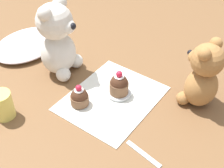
{
  "coord_description": "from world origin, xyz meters",
  "views": [
    {
      "loc": [
        -0.52,
        -0.38,
        0.61
      ],
      "look_at": [
        0.0,
        0.0,
        0.06
      ],
      "focal_mm": 50.0,
      "sensor_mm": 36.0,
      "label": 1
    }
  ],
  "objects_px": {
    "saucer_plate": "(119,93)",
    "teaspoon": "(143,154)",
    "teddy_bear_tan": "(203,76)",
    "teddy_bear_cream": "(58,40)",
    "juice_glass": "(3,105)",
    "cupcake_near_tan_bear": "(119,85)",
    "cupcake_near_cream_bear": "(79,97)"
  },
  "relations": [
    {
      "from": "saucer_plate",
      "to": "juice_glass",
      "type": "height_order",
      "value": "juice_glass"
    },
    {
      "from": "saucer_plate",
      "to": "juice_glass",
      "type": "xyz_separation_m",
      "value": [
        -0.25,
        0.2,
        0.03
      ]
    },
    {
      "from": "teddy_bear_tan",
      "to": "saucer_plate",
      "type": "bearing_deg",
      "value": -56.8
    },
    {
      "from": "saucer_plate",
      "to": "juice_glass",
      "type": "bearing_deg",
      "value": 140.75
    },
    {
      "from": "cupcake_near_cream_bear",
      "to": "cupcake_near_tan_bear",
      "type": "height_order",
      "value": "cupcake_near_tan_bear"
    },
    {
      "from": "juice_glass",
      "to": "teaspoon",
      "type": "height_order",
      "value": "juice_glass"
    },
    {
      "from": "cupcake_near_tan_bear",
      "to": "teddy_bear_tan",
      "type": "bearing_deg",
      "value": -61.09
    },
    {
      "from": "cupcake_near_cream_bear",
      "to": "cupcake_near_tan_bear",
      "type": "bearing_deg",
      "value": -33.92
    },
    {
      "from": "teddy_bear_tan",
      "to": "teddy_bear_cream",
      "type": "bearing_deg",
      "value": -69.4
    },
    {
      "from": "saucer_plate",
      "to": "teaspoon",
      "type": "bearing_deg",
      "value": -129.28
    },
    {
      "from": "teddy_bear_tan",
      "to": "saucer_plate",
      "type": "height_order",
      "value": "teddy_bear_tan"
    },
    {
      "from": "cupcake_near_cream_bear",
      "to": "cupcake_near_tan_bear",
      "type": "distance_m",
      "value": 0.12
    },
    {
      "from": "saucer_plate",
      "to": "teaspoon",
      "type": "distance_m",
      "value": 0.22
    },
    {
      "from": "cupcake_near_cream_bear",
      "to": "teddy_bear_tan",
      "type": "bearing_deg",
      "value": -51.8
    },
    {
      "from": "saucer_plate",
      "to": "teaspoon",
      "type": "relative_size",
      "value": 0.67
    },
    {
      "from": "teddy_bear_tan",
      "to": "teaspoon",
      "type": "xyz_separation_m",
      "value": [
        -0.24,
        0.03,
        -0.09
      ]
    },
    {
      "from": "cupcake_near_cream_bear",
      "to": "teddy_bear_cream",
      "type": "bearing_deg",
      "value": 60.39
    },
    {
      "from": "cupcake_near_cream_bear",
      "to": "saucer_plate",
      "type": "xyz_separation_m",
      "value": [
        0.1,
        -0.07,
        -0.02
      ]
    },
    {
      "from": "teddy_bear_cream",
      "to": "teddy_bear_tan",
      "type": "distance_m",
      "value": 0.42
    },
    {
      "from": "teddy_bear_tan",
      "to": "cupcake_near_cream_bear",
      "type": "relative_size",
      "value": 3.04
    },
    {
      "from": "saucer_plate",
      "to": "cupcake_near_tan_bear",
      "type": "xyz_separation_m",
      "value": [
        0.0,
        0.0,
        0.03
      ]
    },
    {
      "from": "cupcake_near_cream_bear",
      "to": "saucer_plate",
      "type": "bearing_deg",
      "value": -33.92
    },
    {
      "from": "teddy_bear_cream",
      "to": "cupcake_near_tan_bear",
      "type": "distance_m",
      "value": 0.23
    },
    {
      "from": "teddy_bear_tan",
      "to": "cupcake_near_cream_bear",
      "type": "bearing_deg",
      "value": -47.51
    },
    {
      "from": "teddy_bear_tan",
      "to": "cupcake_near_tan_bear",
      "type": "relative_size",
      "value": 2.6
    },
    {
      "from": "teddy_bear_cream",
      "to": "cupcake_near_cream_bear",
      "type": "bearing_deg",
      "value": -130.04
    },
    {
      "from": "teddy_bear_tan",
      "to": "juice_glass",
      "type": "relative_size",
      "value": 2.56
    },
    {
      "from": "teddy_bear_tan",
      "to": "juice_glass",
      "type": "distance_m",
      "value": 0.53
    },
    {
      "from": "teddy_bear_tan",
      "to": "saucer_plate",
      "type": "relative_size",
      "value": 2.8
    },
    {
      "from": "juice_glass",
      "to": "teaspoon",
      "type": "relative_size",
      "value": 0.74
    },
    {
      "from": "cupcake_near_tan_bear",
      "to": "juice_glass",
      "type": "distance_m",
      "value": 0.32
    },
    {
      "from": "saucer_plate",
      "to": "teaspoon",
      "type": "height_order",
      "value": "saucer_plate"
    }
  ]
}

